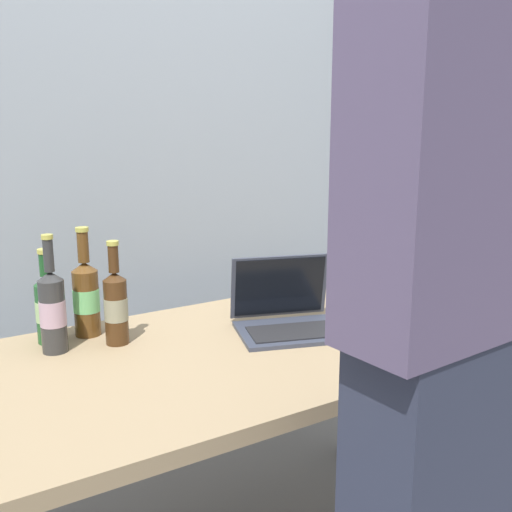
{
  "coord_description": "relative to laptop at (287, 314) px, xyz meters",
  "views": [
    {
      "loc": [
        -0.83,
        -1.39,
        1.35
      ],
      "look_at": [
        0.05,
        0.0,
        0.98
      ],
      "focal_mm": 42.83,
      "sensor_mm": 36.0,
      "label": 1
    }
  ],
  "objects": [
    {
      "name": "back_wall",
      "position": [
        -0.18,
        0.7,
        0.52
      ],
      "size": [
        6.0,
        0.1,
        2.6
      ],
      "primitive_type": "cube",
      "color": "#99A3AD",
      "rests_on": "ground"
    },
    {
      "name": "desk",
      "position": [
        -0.18,
        -0.04,
        -0.12
      ],
      "size": [
        1.52,
        0.82,
        0.73
      ],
      "color": "#9E8460",
      "rests_on": "ground"
    },
    {
      "name": "beer_bottle_green",
      "position": [
        -0.64,
        0.18,
        0.07
      ],
      "size": [
        0.07,
        0.07,
        0.32
      ],
      "color": "#333333",
      "rests_on": "desk"
    },
    {
      "name": "beer_bottle_brown",
      "position": [
        -0.63,
        0.27,
        0.06
      ],
      "size": [
        0.07,
        0.07,
        0.27
      ],
      "color": "#1E5123",
      "rests_on": "desk"
    },
    {
      "name": "beer_bottle_amber",
      "position": [
        -0.52,
        0.27,
        0.07
      ],
      "size": [
        0.08,
        0.08,
        0.32
      ],
      "color": "brown",
      "rests_on": "desk"
    },
    {
      "name": "laptop",
      "position": [
        0.0,
        0.0,
        0.0
      ],
      "size": [
        0.38,
        0.35,
        0.21
      ],
      "color": "#383D4C",
      "rests_on": "desk"
    },
    {
      "name": "beer_bottle_dark",
      "position": [
        -0.48,
        0.15,
        0.07
      ],
      "size": [
        0.07,
        0.07,
        0.3
      ],
      "color": "#472B14",
      "rests_on": "desk"
    },
    {
      "name": "person_figure",
      "position": [
        -0.14,
        -0.71,
        0.18
      ],
      "size": [
        0.44,
        0.28,
        1.87
      ],
      "color": "#2D3347",
      "rests_on": "ground"
    }
  ]
}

